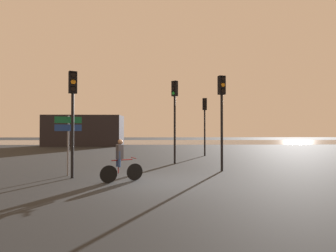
{
  "coord_description": "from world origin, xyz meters",
  "views": [
    {
      "loc": [
        0.11,
        -9.9,
        1.98
      ],
      "look_at": [
        0.5,
        5.0,
        2.2
      ],
      "focal_mm": 28.0,
      "sensor_mm": 36.0,
      "label": 1
    }
  ],
  "objects_px": {
    "traffic_light_near_right": "(222,105)",
    "traffic_light_far_right": "(205,116)",
    "traffic_light_center": "(175,106)",
    "distant_building": "(84,131)",
    "traffic_light_near_left": "(73,104)",
    "direction_sign_post": "(68,134)",
    "cyclist": "(121,160)"
  },
  "relations": [
    {
      "from": "direction_sign_post",
      "to": "cyclist",
      "type": "distance_m",
      "value": 2.99
    },
    {
      "from": "traffic_light_far_right",
      "to": "direction_sign_post",
      "type": "xyz_separation_m",
      "value": [
        -7.34,
        -8.55,
        -1.27
      ]
    },
    {
      "from": "traffic_light_near_right",
      "to": "traffic_light_center",
      "type": "height_order",
      "value": "traffic_light_center"
    },
    {
      "from": "traffic_light_near_right",
      "to": "traffic_light_far_right",
      "type": "relative_size",
      "value": 1.04
    },
    {
      "from": "distant_building",
      "to": "cyclist",
      "type": "relative_size",
      "value": 5.71
    },
    {
      "from": "traffic_light_near_left",
      "to": "traffic_light_center",
      "type": "xyz_separation_m",
      "value": [
        4.44,
        4.53,
        0.31
      ]
    },
    {
      "from": "traffic_light_far_right",
      "to": "cyclist",
      "type": "distance_m",
      "value": 11.29
    },
    {
      "from": "traffic_light_near_right",
      "to": "direction_sign_post",
      "type": "xyz_separation_m",
      "value": [
        -6.93,
        -1.12,
        -1.38
      ]
    },
    {
      "from": "traffic_light_near_right",
      "to": "traffic_light_far_right",
      "type": "height_order",
      "value": "traffic_light_near_right"
    },
    {
      "from": "distant_building",
      "to": "traffic_light_center",
      "type": "distance_m",
      "value": 20.44
    },
    {
      "from": "distant_building",
      "to": "traffic_light_far_right",
      "type": "height_order",
      "value": "traffic_light_far_right"
    },
    {
      "from": "traffic_light_near_right",
      "to": "traffic_light_center",
      "type": "bearing_deg",
      "value": -69.05
    },
    {
      "from": "traffic_light_near_right",
      "to": "traffic_light_center",
      "type": "relative_size",
      "value": 0.94
    },
    {
      "from": "distant_building",
      "to": "direction_sign_post",
      "type": "distance_m",
      "value": 22.24
    },
    {
      "from": "traffic_light_near_right",
      "to": "traffic_light_center",
      "type": "xyz_separation_m",
      "value": [
        -2.13,
        2.87,
        0.18
      ]
    },
    {
      "from": "traffic_light_far_right",
      "to": "direction_sign_post",
      "type": "distance_m",
      "value": 11.34
    },
    {
      "from": "traffic_light_near_right",
      "to": "direction_sign_post",
      "type": "height_order",
      "value": "traffic_light_near_right"
    },
    {
      "from": "distant_building",
      "to": "traffic_light_near_right",
      "type": "height_order",
      "value": "traffic_light_near_right"
    },
    {
      "from": "traffic_light_near_left",
      "to": "direction_sign_post",
      "type": "height_order",
      "value": "traffic_light_near_left"
    },
    {
      "from": "distant_building",
      "to": "traffic_light_near_right",
      "type": "xyz_separation_m",
      "value": [
        12.5,
        -20.41,
        1.29
      ]
    },
    {
      "from": "traffic_light_near_right",
      "to": "direction_sign_post",
      "type": "bearing_deg",
      "value": -6.37
    },
    {
      "from": "traffic_light_center",
      "to": "traffic_light_far_right",
      "type": "distance_m",
      "value": 5.22
    },
    {
      "from": "traffic_light_near_right",
      "to": "traffic_light_near_left",
      "type": "bearing_deg",
      "value": -1.42
    },
    {
      "from": "traffic_light_near_right",
      "to": "traffic_light_near_left",
      "type": "xyz_separation_m",
      "value": [
        -6.57,
        -1.66,
        -0.13
      ]
    },
    {
      "from": "traffic_light_near_right",
      "to": "traffic_light_far_right",
      "type": "bearing_deg",
      "value": -108.76
    },
    {
      "from": "traffic_light_center",
      "to": "traffic_light_near_left",
      "type": "bearing_deg",
      "value": 85.5
    },
    {
      "from": "distant_building",
      "to": "traffic_light_center",
      "type": "relative_size",
      "value": 1.9
    },
    {
      "from": "traffic_light_center",
      "to": "distant_building",
      "type": "bearing_deg",
      "value": -19.43
    },
    {
      "from": "traffic_light_near_left",
      "to": "direction_sign_post",
      "type": "xyz_separation_m",
      "value": [
        -0.36,
        0.53,
        -1.26
      ]
    },
    {
      "from": "traffic_light_near_left",
      "to": "traffic_light_center",
      "type": "distance_m",
      "value": 6.35
    },
    {
      "from": "distant_building",
      "to": "traffic_light_near_left",
      "type": "relative_size",
      "value": 2.11
    },
    {
      "from": "traffic_light_near_left",
      "to": "cyclist",
      "type": "distance_m",
      "value": 3.18
    }
  ]
}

